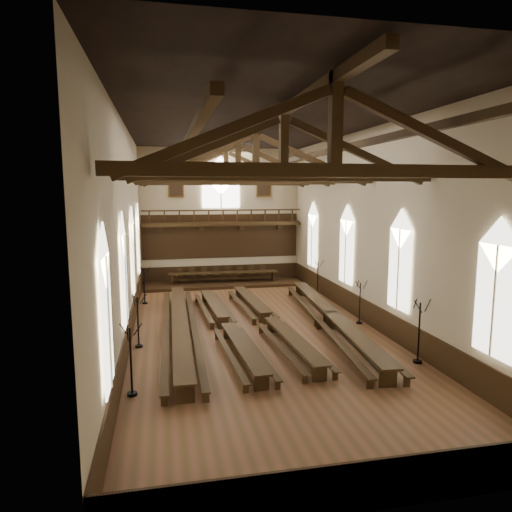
% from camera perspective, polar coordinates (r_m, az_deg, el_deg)
% --- Properties ---
extents(ground, '(26.00, 26.00, 0.00)m').
position_cam_1_polar(ground, '(22.80, -0.02, -9.39)').
color(ground, brown).
rests_on(ground, ground).
extents(room_walls, '(26.00, 26.00, 26.00)m').
position_cam_1_polar(room_walls, '(21.73, -0.02, 7.07)').
color(room_walls, '#B8A88B').
rests_on(room_walls, ground).
extents(wainscot_band, '(12.00, 26.00, 1.20)m').
position_cam_1_polar(wainscot_band, '(22.62, -0.02, -7.94)').
color(wainscot_band, '#301F0E').
rests_on(wainscot_band, ground).
extents(side_windows, '(11.85, 19.80, 4.50)m').
position_cam_1_polar(side_windows, '(21.96, -0.02, -0.04)').
color(side_windows, silver).
rests_on(side_windows, room_walls).
extents(end_window, '(2.80, 0.12, 3.80)m').
position_cam_1_polar(end_window, '(34.46, -4.42, 8.75)').
color(end_window, white).
rests_on(end_window, room_walls).
extents(minstrels_gallery, '(11.80, 1.24, 3.70)m').
position_cam_1_polar(minstrels_gallery, '(34.35, -4.31, 3.21)').
color(minstrels_gallery, '#332310').
rests_on(minstrels_gallery, room_walls).
extents(portraits, '(7.75, 0.09, 1.45)m').
position_cam_1_polar(portraits, '(34.46, -4.42, 8.54)').
color(portraits, brown).
rests_on(portraits, room_walls).
extents(roof_trusses, '(11.70, 25.70, 2.80)m').
position_cam_1_polar(roof_trusses, '(21.77, -0.02, 11.70)').
color(roof_trusses, '#332310').
rests_on(roof_trusses, room_walls).
extents(refectory_row_a, '(1.75, 14.90, 0.80)m').
position_cam_1_polar(refectory_row_a, '(22.21, -9.47, -8.40)').
color(refectory_row_a, '#332310').
rests_on(refectory_row_a, ground).
extents(refectory_row_b, '(1.70, 13.86, 0.69)m').
position_cam_1_polar(refectory_row_b, '(22.36, -3.81, -8.42)').
color(refectory_row_b, '#332310').
rests_on(refectory_row_b, ground).
extents(refectory_row_c, '(1.76, 14.05, 0.71)m').
position_cam_1_polar(refectory_row_c, '(23.12, 1.56, -7.80)').
color(refectory_row_c, '#332310').
rests_on(refectory_row_c, ground).
extents(refectory_row_d, '(2.29, 15.12, 0.82)m').
position_cam_1_polar(refectory_row_d, '(23.55, 9.44, -7.41)').
color(refectory_row_d, '#332310').
rests_on(refectory_row_d, ground).
extents(dais, '(11.40, 3.17, 0.21)m').
position_cam_1_polar(dais, '(33.66, -4.09, -3.44)').
color(dais, '#301F0E').
rests_on(dais, ground).
extents(high_table, '(8.04, 1.25, 0.75)m').
position_cam_1_polar(high_table, '(33.51, -4.10, -2.19)').
color(high_table, '#332310').
rests_on(high_table, dais).
extents(high_chairs, '(6.79, 0.50, 1.00)m').
position_cam_1_polar(high_chairs, '(34.29, -4.27, -2.11)').
color(high_chairs, '#332310').
rests_on(high_chairs, dais).
extents(candelabrum_left_near, '(0.75, 0.73, 2.51)m').
position_cam_1_polar(candelabrum_left_near, '(16.42, -15.31, -14.03)').
color(candelabrum_left_near, black).
rests_on(candelabrum_left_near, ground).
extents(candelabrum_left_mid, '(0.65, 0.74, 2.41)m').
position_cam_1_polar(candelabrum_left_mid, '(21.04, -14.49, -9.08)').
color(candelabrum_left_mid, black).
rests_on(candelabrum_left_mid, ground).
extents(candelabrum_left_far, '(0.63, 0.71, 2.32)m').
position_cam_1_polar(candelabrum_left_far, '(28.75, -13.76, -4.45)').
color(candelabrum_left_far, black).
rests_on(candelabrum_left_far, ground).
extents(candelabrum_right_near, '(0.79, 0.77, 2.63)m').
position_cam_1_polar(candelabrum_right_near, '(19.72, 19.63, -10.28)').
color(candelabrum_right_near, black).
rests_on(candelabrum_right_near, ground).
extents(candelabrum_right_mid, '(0.70, 0.65, 2.30)m').
position_cam_1_polar(candelabrum_right_mid, '(24.46, 12.82, -6.67)').
color(candelabrum_right_mid, black).
rests_on(candelabrum_right_mid, ground).
extents(candelabrum_right_far, '(0.63, 0.72, 2.35)m').
position_cam_1_polar(candelabrum_right_far, '(30.36, 7.70, -3.60)').
color(candelabrum_right_far, black).
rests_on(candelabrum_right_far, ground).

